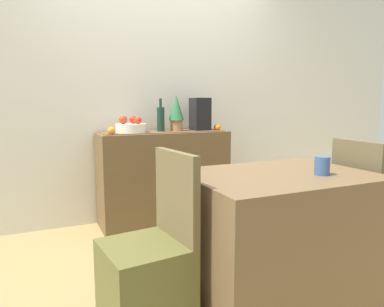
# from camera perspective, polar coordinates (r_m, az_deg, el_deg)

# --- Properties ---
(ground_plane) EXTENTS (6.40, 6.40, 0.02)m
(ground_plane) POSITION_cam_1_polar(r_m,az_deg,el_deg) (2.70, 2.51, -16.99)
(ground_plane) COLOR #9A814F
(ground_plane) RESTS_ON ground
(room_wall_rear) EXTENTS (6.40, 0.06, 2.70)m
(room_wall_rear) POSITION_cam_1_polar(r_m,az_deg,el_deg) (3.55, -6.15, 11.52)
(room_wall_rear) COLOR silver
(room_wall_rear) RESTS_ON ground
(sideboard_console) EXTENTS (1.21, 0.42, 0.87)m
(sideboard_console) POSITION_cam_1_polar(r_m,az_deg,el_deg) (3.37, -4.60, -3.91)
(sideboard_console) COLOR brown
(sideboard_console) RESTS_ON ground
(table_runner) EXTENTS (1.14, 0.32, 0.01)m
(table_runner) POSITION_cam_1_polar(r_m,az_deg,el_deg) (3.30, -4.68, 3.56)
(table_runner) COLOR brown
(table_runner) RESTS_ON sideboard_console
(fruit_bowl) EXTENTS (0.27, 0.27, 0.08)m
(fruit_bowl) POSITION_cam_1_polar(r_m,az_deg,el_deg) (3.21, -9.89, 4.07)
(fruit_bowl) COLOR white
(fruit_bowl) RESTS_ON table_runner
(apple_upper) EXTENTS (0.08, 0.08, 0.08)m
(apple_upper) POSITION_cam_1_polar(r_m,az_deg,el_deg) (3.19, -11.11, 5.38)
(apple_upper) COLOR #B3351D
(apple_upper) RESTS_ON fruit_bowl
(apple_right) EXTENTS (0.07, 0.07, 0.07)m
(apple_right) POSITION_cam_1_polar(r_m,az_deg,el_deg) (3.25, -9.48, 5.45)
(apple_right) COLOR red
(apple_right) RESTS_ON fruit_bowl
(apple_front) EXTENTS (0.07, 0.07, 0.07)m
(apple_front) POSITION_cam_1_polar(r_m,az_deg,el_deg) (3.16, -8.78, 5.35)
(apple_front) COLOR red
(apple_front) RESTS_ON fruit_bowl
(wine_bottle) EXTENTS (0.07, 0.07, 0.31)m
(wine_bottle) POSITION_cam_1_polar(r_m,az_deg,el_deg) (3.29, -5.10, 5.59)
(wine_bottle) COLOR #183628
(wine_bottle) RESTS_ON sideboard_console
(coffee_maker) EXTENTS (0.16, 0.18, 0.32)m
(coffee_maker) POSITION_cam_1_polar(r_m,az_deg,el_deg) (3.44, 1.30, 6.36)
(coffee_maker) COLOR black
(coffee_maker) RESTS_ON sideboard_console
(potted_plant) EXTENTS (0.14, 0.14, 0.34)m
(potted_plant) POSITION_cam_1_polar(r_m,az_deg,el_deg) (3.34, -2.54, 6.77)
(potted_plant) COLOR #AD6F48
(potted_plant) RESTS_ON sideboard_console
(orange_loose_near_bowl) EXTENTS (0.07, 0.07, 0.07)m
(orange_loose_near_bowl) POSITION_cam_1_polar(r_m,az_deg,el_deg) (3.06, -12.92, 3.60)
(orange_loose_near_bowl) COLOR orange
(orange_loose_near_bowl) RESTS_ON sideboard_console
(orange_loose_far) EXTENTS (0.07, 0.07, 0.07)m
(orange_loose_far) POSITION_cam_1_polar(r_m,az_deg,el_deg) (3.45, 4.12, 4.26)
(orange_loose_far) COLOR orange
(orange_loose_far) RESTS_ON sideboard_console
(dining_table) EXTENTS (1.05, 0.78, 0.74)m
(dining_table) POSITION_cam_1_polar(r_m,az_deg,el_deg) (2.18, 13.60, -12.69)
(dining_table) COLOR brown
(dining_table) RESTS_ON ground
(coffee_cup) EXTENTS (0.08, 0.08, 0.10)m
(coffee_cup) POSITION_cam_1_polar(r_m,az_deg,el_deg) (2.10, 20.34, -1.88)
(coffee_cup) COLOR #39558B
(coffee_cup) RESTS_ON dining_table
(chair_near_window) EXTENTS (0.44, 0.44, 0.90)m
(chair_near_window) POSITION_cam_1_polar(r_m,az_deg,el_deg) (1.89, -7.11, -19.47)
(chair_near_window) COLOR brown
(chair_near_window) RESTS_ON ground
(chair_by_corner) EXTENTS (0.41, 0.41, 0.90)m
(chair_by_corner) POSITION_cam_1_polar(r_m,az_deg,el_deg) (2.75, 26.89, -11.24)
(chair_by_corner) COLOR brown
(chair_by_corner) RESTS_ON ground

